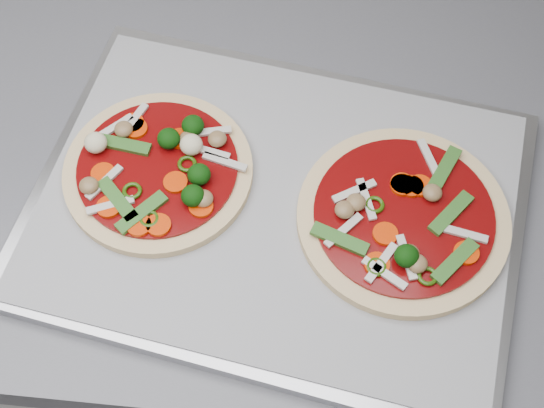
{
  "coord_description": "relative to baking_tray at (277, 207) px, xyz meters",
  "views": [
    {
      "loc": [
        0.22,
        0.83,
        1.59
      ],
      "look_at": [
        0.18,
        1.21,
        0.93
      ],
      "focal_mm": 50.0,
      "sensor_mm": 36.0,
      "label": 1
    }
  ],
  "objects": [
    {
      "name": "countertop",
      "position": [
        -0.19,
        0.08,
        -0.03
      ],
      "size": [
        3.6,
        0.6,
        0.04
      ],
      "primitive_type": "cube",
      "color": "#58585F",
      "rests_on": "base_cabinet"
    },
    {
      "name": "baking_tray",
      "position": [
        0.0,
        0.0,
        0.0
      ],
      "size": [
        0.55,
        0.45,
        0.02
      ],
      "primitive_type": "cube",
      "rotation": [
        0.0,
        0.0,
        -0.17
      ],
      "color": "#99999E",
      "rests_on": "countertop"
    },
    {
      "name": "base_cabinet",
      "position": [
        -0.19,
        0.08,
        -0.48
      ],
      "size": [
        3.6,
        0.6,
        0.86
      ],
      "primitive_type": "cube",
      "color": "silver",
      "rests_on": "ground"
    },
    {
      "name": "pizza_left",
      "position": [
        -0.12,
        0.02,
        0.02
      ],
      "size": [
        0.24,
        0.24,
        0.03
      ],
      "rotation": [
        0.0,
        0.0,
        -0.27
      ],
      "color": "#E8C087",
      "rests_on": "parchment"
    },
    {
      "name": "parchment",
      "position": [
        0.0,
        0.0,
        0.01
      ],
      "size": [
        0.52,
        0.42,
        0.0
      ],
      "primitive_type": "cube",
      "rotation": [
        0.0,
        0.0,
        -0.16
      ],
      "color": "gray",
      "rests_on": "baking_tray"
    },
    {
      "name": "pizza_right",
      "position": [
        0.13,
        -0.01,
        0.02
      ],
      "size": [
        0.28,
        0.28,
        0.04
      ],
      "rotation": [
        0.0,
        0.0,
        -0.41
      ],
      "color": "#E8C087",
      "rests_on": "parchment"
    }
  ]
}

